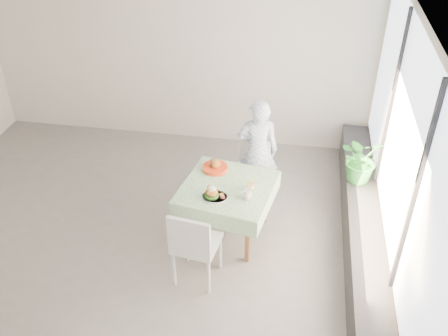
% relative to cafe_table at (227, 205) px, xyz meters
% --- Properties ---
extents(floor, '(6.00, 6.00, 0.00)m').
position_rel_cafe_table_xyz_m(floor, '(-1.15, -0.20, -0.46)').
color(floor, '#605E5B').
rests_on(floor, ground).
extents(ceiling, '(6.00, 6.00, 0.00)m').
position_rel_cafe_table_xyz_m(ceiling, '(-1.15, -0.20, 2.34)').
color(ceiling, white).
rests_on(ceiling, ground).
extents(wall_back, '(6.00, 0.02, 2.80)m').
position_rel_cafe_table_xyz_m(wall_back, '(-1.15, 2.30, 0.94)').
color(wall_back, beige).
rests_on(wall_back, ground).
extents(wall_front, '(6.00, 0.02, 2.80)m').
position_rel_cafe_table_xyz_m(wall_front, '(-1.15, -2.70, 0.94)').
color(wall_front, beige).
rests_on(wall_front, ground).
extents(wall_right, '(0.02, 5.00, 2.80)m').
position_rel_cafe_table_xyz_m(wall_right, '(1.85, -0.20, 0.94)').
color(wall_right, beige).
rests_on(wall_right, ground).
extents(window_pane, '(0.01, 4.80, 2.18)m').
position_rel_cafe_table_xyz_m(window_pane, '(1.82, -0.20, 1.19)').
color(window_pane, '#D1E0F9').
rests_on(window_pane, ground).
extents(window_ledge, '(0.40, 4.80, 0.50)m').
position_rel_cafe_table_xyz_m(window_ledge, '(1.65, -0.20, -0.21)').
color(window_ledge, black).
rests_on(window_ledge, ground).
extents(cafe_table, '(1.20, 1.20, 0.74)m').
position_rel_cafe_table_xyz_m(cafe_table, '(0.00, 0.00, 0.00)').
color(cafe_table, brown).
rests_on(cafe_table, ground).
extents(chair_far, '(0.55, 0.55, 0.91)m').
position_rel_cafe_table_xyz_m(chair_far, '(0.16, 0.75, -0.18)').
color(chair_far, white).
rests_on(chair_far, ground).
extents(chair_near, '(0.53, 0.53, 1.00)m').
position_rel_cafe_table_xyz_m(chair_near, '(-0.22, -0.79, -0.15)').
color(chair_near, white).
rests_on(chair_near, ground).
extents(diner, '(0.59, 0.43, 1.49)m').
position_rel_cafe_table_xyz_m(diner, '(0.27, 0.83, 0.29)').
color(diner, '#809ACD').
rests_on(diner, ground).
extents(main_dish, '(0.30, 0.30, 0.16)m').
position_rel_cafe_table_xyz_m(main_dish, '(-0.13, -0.24, 0.33)').
color(main_dish, white).
rests_on(main_dish, cafe_table).
extents(juice_cup_orange, '(0.09, 0.09, 0.25)m').
position_rel_cafe_table_xyz_m(juice_cup_orange, '(0.28, -0.03, 0.34)').
color(juice_cup_orange, white).
rests_on(juice_cup_orange, cafe_table).
extents(juice_cup_lemonade, '(0.11, 0.11, 0.30)m').
position_rel_cafe_table_xyz_m(juice_cup_lemonade, '(0.26, -0.20, 0.35)').
color(juice_cup_lemonade, white).
rests_on(juice_cup_lemonade, cafe_table).
extents(second_dish, '(0.31, 0.31, 0.15)m').
position_rel_cafe_table_xyz_m(second_dish, '(-0.21, 0.32, 0.33)').
color(second_dish, red).
rests_on(second_dish, cafe_table).
extents(potted_plant, '(0.75, 0.73, 0.63)m').
position_rel_cafe_table_xyz_m(potted_plant, '(1.59, 0.76, 0.36)').
color(potted_plant, '#257025').
rests_on(potted_plant, window_ledge).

